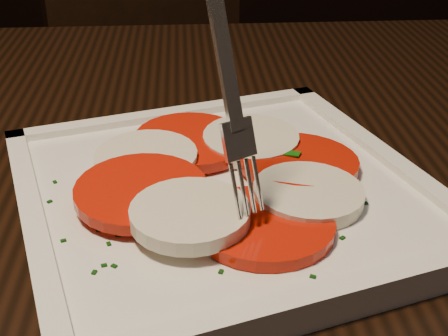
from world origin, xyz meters
TOP-DOWN VIEW (x-y plane):
  - table at (-0.25, -0.01)m, footprint 1.22×0.84m
  - chair at (-0.37, 0.73)m, footprint 0.55×0.55m
  - plate at (-0.34, -0.08)m, footprint 0.35×0.35m
  - caprese_salad at (-0.34, -0.08)m, footprint 0.23×0.23m
  - fork at (-0.35, -0.12)m, footprint 0.05×0.07m

SIDE VIEW (x-z plane):
  - chair at x=-0.37m, z-range 0.07..1.00m
  - table at x=-0.25m, z-range 0.28..1.03m
  - plate at x=-0.34m, z-range 0.75..0.76m
  - caprese_salad at x=-0.34m, z-range 0.76..0.78m
  - fork at x=-0.35m, z-range 0.78..0.97m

